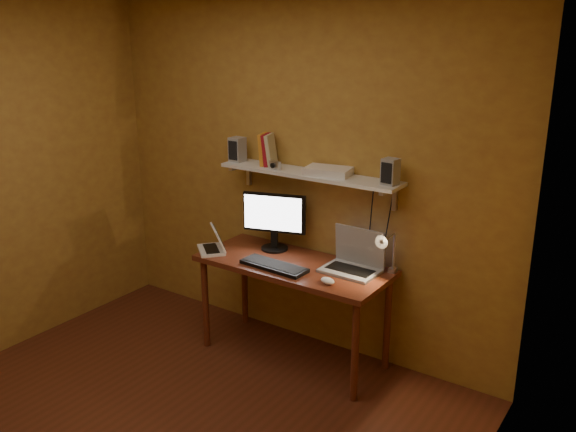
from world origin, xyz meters
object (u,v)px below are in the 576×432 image
Objects in this scene: desk at (293,274)px; speaker_left at (237,149)px; wall_shelf at (309,174)px; netbook at (214,244)px; desk_lamp at (387,248)px; router at (328,171)px; keyboard at (274,266)px; shelf_camera at (275,165)px; laptop at (354,259)px; speaker_right at (390,172)px; monitor at (274,218)px; mouse at (328,281)px.

speaker_left is (-0.64, 0.19, 0.80)m from desk.
netbook is at bearing -152.26° from wall_shelf.
router is at bearing 171.73° from desk_lamp.
desk_lamp is (0.72, 0.28, 0.20)m from keyboard.
router is at bearing 63.41° from netbook.
router is (0.40, 0.07, -0.00)m from shelf_camera.
laptop is 3.58× the size of shelf_camera.
wall_shelf reaches higher than netbook.
desk is at bearing -157.18° from speaker_right.
shelf_camera is (0.39, -0.07, -0.06)m from speaker_left.
monitor is 4.30× the size of shelf_camera.
laptop is at bearing -157.89° from speaker_right.
keyboard is 0.76m from router.
desk is 7.60× the size of speaker_left.
router reaches higher than desk_lamp.
wall_shelf is 0.90m from netbook.
shelf_camera is 0.41m from router.
monitor is 0.59m from router.
netbook is at bearing -167.90° from desk.
router is at bearing 51.92° from desk.
laptop is at bearing 33.58° from keyboard.
desk is at bearing 171.32° from mouse.
monitor is at bearing 169.64° from mouse.
speaker_left is at bearing 163.48° from desk.
speaker_left is at bearing 178.28° from laptop.
speaker_right is at bearing 17.63° from laptop.
netbook is (-0.62, -0.13, 0.14)m from desk.
netbook is at bearing -164.31° from laptop.
monitor is at bearing -171.40° from speaker_right.
monitor reaches higher than desk.
netbook is at bearing -168.57° from desk_lamp.
router is at bearing -10.32° from monitor.
desk is 12.91× the size of mouse.
desk_lamp is 3.45× the size of shelf_camera.
wall_shelf is at bearing 90.00° from desk.
router is (-0.23, 0.38, 0.63)m from mouse.
keyboard is 1.04m from speaker_right.
desk is 1.00× the size of wall_shelf.
wall_shelf is at bearing 172.84° from laptop.
shelf_camera reaches higher than mouse.
mouse is at bearing -24.74° from desk.
monitor reaches higher than laptop.
speaker_left is at bearing 156.56° from monitor.
wall_shelf reaches higher than mouse.
laptop is 0.78× the size of keyboard.
netbook reaches higher than keyboard.
keyboard is at bearing 38.15° from netbook.
laptop reaches higher than desk.
desk_lamp is at bearing -0.72° from speaker_left.
desk_lamp is 0.67m from router.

